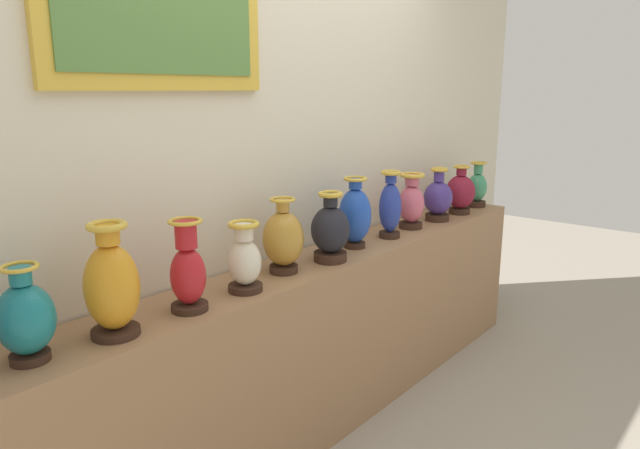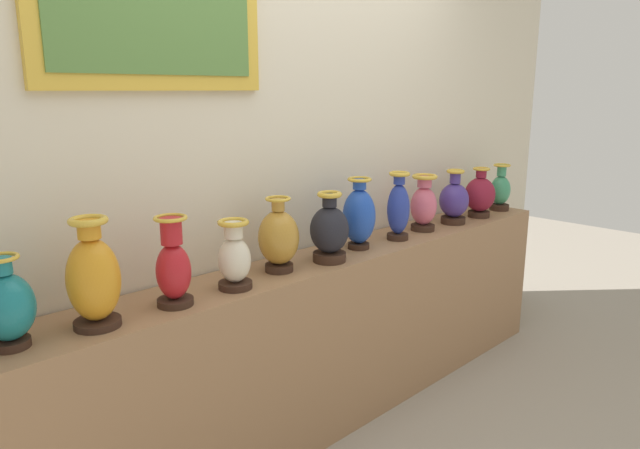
{
  "view_description": "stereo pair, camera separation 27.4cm",
  "coord_description": "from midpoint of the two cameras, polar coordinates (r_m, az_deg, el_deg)",
  "views": [
    {
      "loc": [
        -2.05,
        -1.7,
        1.67
      ],
      "look_at": [
        0.0,
        0.0,
        1.05
      ],
      "focal_mm": 32.34,
      "sensor_mm": 36.0,
      "label": 1
    },
    {
      "loc": [
        -1.87,
        -1.9,
        1.67
      ],
      "look_at": [
        0.0,
        0.0,
        1.05
      ],
      "focal_mm": 32.34,
      "sensor_mm": 36.0,
      "label": 2
    }
  ],
  "objects": [
    {
      "name": "vase_burgundy",
      "position": [
        3.83,
        11.75,
        3.13
      ],
      "size": [
        0.19,
        0.19,
        0.32
      ],
      "color": "#382319",
      "rests_on": "display_shelf"
    },
    {
      "name": "vase_indigo",
      "position": [
        3.6,
        9.48,
        2.56
      ],
      "size": [
        0.18,
        0.18,
        0.33
      ],
      "color": "#382319",
      "rests_on": "display_shelf"
    },
    {
      "name": "vase_sapphire",
      "position": [
        2.93,
        0.81,
        0.93
      ],
      "size": [
        0.17,
        0.17,
        0.37
      ],
      "color": "#382319",
      "rests_on": "display_shelf"
    },
    {
      "name": "back_wall",
      "position": [
        2.84,
        -6.78,
        6.21
      ],
      "size": [
        5.02,
        0.14,
        2.63
      ],
      "color": "beige",
      "rests_on": "ground_plane"
    },
    {
      "name": "ground_plane",
      "position": [
        3.15,
        -2.63,
        -18.96
      ],
      "size": [
        11.02,
        11.02,
        0.0
      ],
      "primitive_type": "plane",
      "color": "gray"
    },
    {
      "name": "vase_ochre",
      "position": [
        2.54,
        -6.75,
        -1.47
      ],
      "size": [
        0.18,
        0.18,
        0.34
      ],
      "color": "#382319",
      "rests_on": "display_shelf"
    },
    {
      "name": "vase_ivory",
      "position": [
        2.34,
        -10.82,
        -3.54
      ],
      "size": [
        0.14,
        0.14,
        0.29
      ],
      "color": "#382319",
      "rests_on": "display_shelf"
    },
    {
      "name": "vase_teal",
      "position": [
        1.98,
        -30.75,
        -8.09
      ],
      "size": [
        0.17,
        0.17,
        0.3
      ],
      "color": "#382319",
      "rests_on": "display_shelf"
    },
    {
      "name": "vase_cobalt",
      "position": [
        3.14,
        4.49,
        1.73
      ],
      "size": [
        0.12,
        0.12,
        0.37
      ],
      "color": "#382319",
      "rests_on": "display_shelf"
    },
    {
      "name": "display_shelf",
      "position": [
        2.94,
        -2.72,
        -11.67
      ],
      "size": [
        3.6,
        0.37,
        0.88
      ],
      "primitive_type": "cube",
      "color": "#99704C",
      "rests_on": "ground_plane"
    },
    {
      "name": "vase_jade",
      "position": [
        4.09,
        13.46,
        3.56
      ],
      "size": [
        0.13,
        0.13,
        0.31
      ],
      "color": "#382319",
      "rests_on": "display_shelf"
    },
    {
      "name": "vase_amber",
      "position": [
        2.04,
        -23.59,
        -5.64
      ],
      "size": [
        0.18,
        0.18,
        0.39
      ],
      "color": "#382319",
      "rests_on": "display_shelf"
    },
    {
      "name": "vase_onyx",
      "position": [
        2.7,
        -1.87,
        -0.64
      ],
      "size": [
        0.18,
        0.18,
        0.33
      ],
      "color": "#382319",
      "rests_on": "display_shelf"
    },
    {
      "name": "vase_crimson",
      "position": [
        2.18,
        -16.49,
        -4.53
      ],
      "size": [
        0.14,
        0.14,
        0.34
      ],
      "color": "#382319",
      "rests_on": "display_shelf"
    },
    {
      "name": "vase_rose",
      "position": [
        3.37,
        6.75,
        2.15
      ],
      "size": [
        0.15,
        0.15,
        0.32
      ],
      "color": "#382319",
      "rests_on": "display_shelf"
    }
  ]
}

